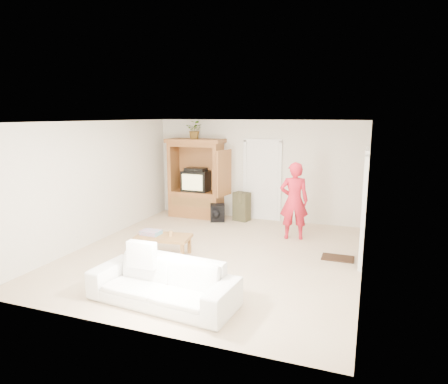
# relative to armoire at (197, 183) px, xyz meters

# --- Properties ---
(floor) EXTENTS (6.00, 6.00, 0.00)m
(floor) POSITION_rel_armoire_xyz_m (1.58, -2.66, -0.91)
(floor) COLOR tan
(floor) RESTS_ON ground
(ceiling) EXTENTS (6.00, 6.00, 0.00)m
(ceiling) POSITION_rel_armoire_xyz_m (1.58, -2.66, 1.69)
(ceiling) COLOR white
(ceiling) RESTS_ON floor
(wall_back) EXTENTS (5.50, 0.00, 5.50)m
(wall_back) POSITION_rel_armoire_xyz_m (1.58, 0.34, 0.39)
(wall_back) COLOR silver
(wall_back) RESTS_ON floor
(wall_front) EXTENTS (5.50, 0.00, 5.50)m
(wall_front) POSITION_rel_armoire_xyz_m (1.58, -5.66, 0.39)
(wall_front) COLOR silver
(wall_front) RESTS_ON floor
(wall_left) EXTENTS (0.00, 6.00, 6.00)m
(wall_left) POSITION_rel_armoire_xyz_m (-1.17, -2.66, 0.39)
(wall_left) COLOR silver
(wall_left) RESTS_ON floor
(wall_right) EXTENTS (0.00, 6.00, 6.00)m
(wall_right) POSITION_rel_armoire_xyz_m (4.33, -2.66, 0.39)
(wall_right) COLOR silver
(wall_right) RESTS_ON floor
(armoire) EXTENTS (1.82, 1.14, 2.10)m
(armoire) POSITION_rel_armoire_xyz_m (0.00, 0.00, 0.00)
(armoire) COLOR #9B5D30
(armoire) RESTS_ON floor
(door_back) EXTENTS (0.85, 0.05, 2.04)m
(door_back) POSITION_rel_armoire_xyz_m (1.73, 0.31, 0.11)
(door_back) COLOR white
(door_back) RESTS_ON floor
(doorway_right) EXTENTS (0.05, 0.90, 2.04)m
(doorway_right) POSITION_rel_armoire_xyz_m (4.30, -2.06, 0.11)
(doorway_right) COLOR black
(doorway_right) RESTS_ON floor
(framed_picture) EXTENTS (0.03, 0.60, 0.48)m
(framed_picture) POSITION_rel_armoire_xyz_m (4.31, -0.76, 0.69)
(framed_picture) COLOR black
(framed_picture) RESTS_ON wall_right
(doormat) EXTENTS (0.60, 0.40, 0.02)m
(doormat) POSITION_rel_armoire_xyz_m (3.88, -2.06, -0.90)
(doormat) COLOR #382316
(doormat) RESTS_ON floor
(plant) EXTENTS (0.43, 0.37, 0.47)m
(plant) POSITION_rel_armoire_xyz_m (-0.02, -0.03, 1.43)
(plant) COLOR #4C7238
(plant) RESTS_ON armoire
(man) EXTENTS (0.70, 0.54, 1.72)m
(man) POSITION_rel_armoire_xyz_m (2.82, -1.09, -0.05)
(man) COLOR red
(man) RESTS_ON floor
(sofa) EXTENTS (2.26, 1.05, 0.64)m
(sofa) POSITION_rel_armoire_xyz_m (1.62, -4.86, -0.59)
(sofa) COLOR white
(sofa) RESTS_ON floor
(coffee_table) EXTENTS (1.14, 0.73, 0.40)m
(coffee_table) POSITION_rel_armoire_xyz_m (0.63, -3.06, -0.56)
(coffee_table) COLOR olive
(coffee_table) RESTS_ON floor
(towel) EXTENTS (0.39, 0.30, 0.08)m
(towel) POSITION_rel_armoire_xyz_m (0.36, -3.06, -0.47)
(towel) COLOR #EE4F75
(towel) RESTS_ON coffee_table
(candle) EXTENTS (0.08, 0.08, 0.10)m
(candle) POSITION_rel_armoire_xyz_m (0.78, -3.01, -0.46)
(candle) COLOR tan
(candle) RESTS_ON coffee_table
(backpack_black) EXTENTS (0.42, 0.34, 0.45)m
(backpack_black) POSITION_rel_armoire_xyz_m (0.73, -0.36, -0.68)
(backpack_black) COLOR black
(backpack_black) RESTS_ON floor
(backpack_olive) EXTENTS (0.46, 0.38, 0.75)m
(backpack_olive) POSITION_rel_armoire_xyz_m (1.27, -0.01, -0.53)
(backpack_olive) COLOR #47442B
(backpack_olive) RESTS_ON floor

